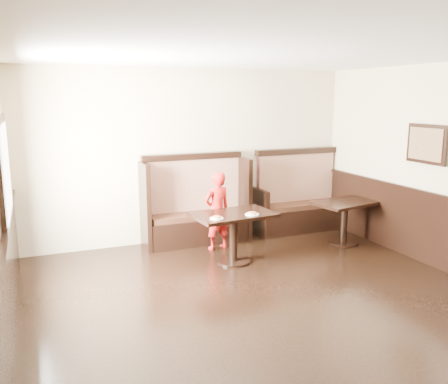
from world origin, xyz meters
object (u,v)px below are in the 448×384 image
booth_neighbor (299,203)px  child (217,211)px  booth_main (195,210)px  table_neighbor (345,212)px  table_main (234,225)px

booth_neighbor → child: 1.83m
booth_main → child: booth_main is taller
booth_main → table_neighbor: 2.42m
booth_neighbor → table_main: bearing=-146.9°
table_main → table_neighbor: bearing=-1.5°
booth_main → table_main: bearing=-81.1°
table_neighbor → child: child is taller
child → table_main: bearing=77.4°
table_main → child: size_ratio=0.98×
table_main → child: child is taller
booth_main → child: bearing=-68.7°
table_main → table_neighbor: table_main is taller
table_main → booth_neighbor: bearing=27.5°
table_main → booth_main: bearing=93.3°
booth_main → child: size_ratio=1.43×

